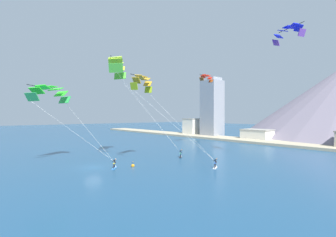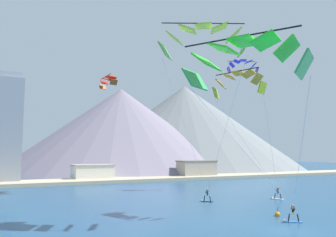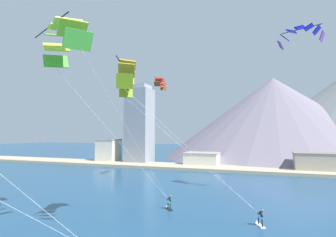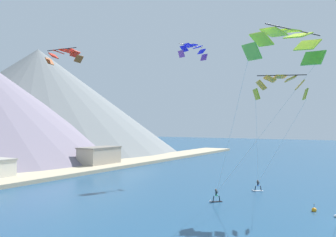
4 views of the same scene
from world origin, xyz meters
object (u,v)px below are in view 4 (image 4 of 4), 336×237
(parafoil_kite_near_trail, at_px, (280,85))
(parafoil_kite_distant_high_outer, at_px, (193,50))
(kitesurfer_near_trail, at_px, (256,188))
(parafoil_kite_near_lead, at_px, (285,42))
(race_marker_buoy, at_px, (314,210))
(parafoil_kite_distant_low_drift, at_px, (64,54))
(kitesurfer_near_lead, at_px, (215,198))

(parafoil_kite_near_trail, relative_size, parafoil_kite_distant_high_outer, 2.33)
(kitesurfer_near_trail, distance_m, parafoil_kite_distant_high_outer, 26.98)
(kitesurfer_near_trail, distance_m, parafoil_kite_near_lead, 25.73)
(parafoil_kite_near_lead, distance_m, parafoil_kite_distant_high_outer, 31.75)
(race_marker_buoy, bearing_deg, parafoil_kite_distant_low_drift, 107.06)
(parafoil_kite_distant_low_drift, xyz_separation_m, race_marker_buoy, (9.16, -29.84, -18.99))
(race_marker_buoy, bearing_deg, parafoil_kite_distant_high_outer, 56.47)
(parafoil_kite_distant_high_outer, bearing_deg, race_marker_buoy, -123.53)
(kitesurfer_near_lead, bearing_deg, parafoil_kite_near_trail, -96.67)
(kitesurfer_near_lead, distance_m, parafoil_kite_distant_low_drift, 27.27)
(parafoil_kite_distant_low_drift, distance_m, race_marker_buoy, 36.54)
(parafoil_kite_near_trail, distance_m, parafoil_kite_distant_high_outer, 27.40)
(parafoil_kite_near_trail, relative_size, parafoil_kite_distant_low_drift, 2.57)
(kitesurfer_near_trail, bearing_deg, race_marker_buoy, -134.59)
(kitesurfer_near_trail, relative_size, parafoil_kite_near_trail, 0.12)
(kitesurfer_near_lead, relative_size, parafoil_kite_distant_high_outer, 0.28)
(kitesurfer_near_lead, bearing_deg, parafoil_kite_distant_low_drift, 114.55)
(kitesurfer_near_trail, distance_m, race_marker_buoy, 13.34)
(parafoil_kite_near_lead, xyz_separation_m, parafoil_kite_distant_low_drift, (-1.44, 28.47, 1.24))
(parafoil_kite_near_lead, bearing_deg, race_marker_buoy, -10.08)
(kitesurfer_near_trail, xyz_separation_m, race_marker_buoy, (-9.36, -9.50, -0.31))
(kitesurfer_near_lead, distance_m, race_marker_buoy, 11.80)
(kitesurfer_near_trail, height_order, parafoil_kite_distant_high_outer, parafoil_kite_distant_high_outer)
(parafoil_kite_near_lead, relative_size, parafoil_kite_distant_low_drift, 3.25)
(kitesurfer_near_trail, height_order, parafoil_kite_distant_low_drift, parafoil_kite_distant_low_drift)
(kitesurfer_near_lead, height_order, parafoil_kite_distant_low_drift, parafoil_kite_distant_low_drift)
(parafoil_kite_near_lead, bearing_deg, parafoil_kite_distant_low_drift, 92.90)
(kitesurfer_near_lead, bearing_deg, parafoil_kite_near_lead, -123.27)
(parafoil_kite_distant_low_drift, bearing_deg, kitesurfer_near_trail, -47.68)
(parafoil_kite_near_trail, distance_m, race_marker_buoy, 14.64)
(parafoil_kite_distant_high_outer, distance_m, parafoil_kite_distant_low_drift, 25.59)
(kitesurfer_near_lead, xyz_separation_m, parafoil_kite_distant_low_drift, (-8.26, 18.08, 18.66))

